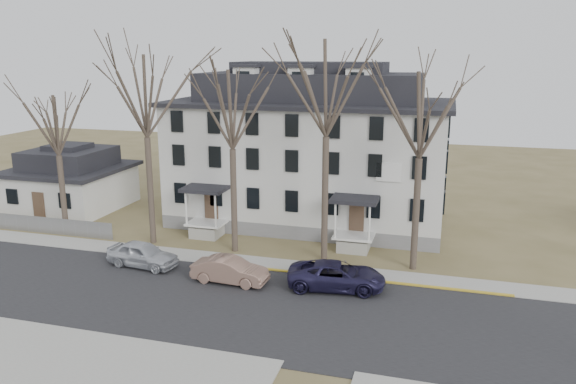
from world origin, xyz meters
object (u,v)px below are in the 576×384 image
(tree_mid_left, at_px, (232,104))
(car_tan, at_px, (230,271))
(tree_mid_right, at_px, (422,109))
(bicycle_left, at_px, (207,228))
(tree_center, at_px, (327,81))
(car_silver, at_px, (143,255))
(car_navy, at_px, (337,276))
(tree_bungalow, at_px, (56,121))
(small_house, at_px, (71,182))
(boarding_house, at_px, (310,152))
(tree_far_left, at_px, (144,90))

(tree_mid_left, distance_m, car_tan, 10.36)
(tree_mid_right, xyz_separation_m, bicycle_left, (-14.73, 2.70, -9.13))
(tree_mid_right, height_order, car_tan, tree_mid_right)
(tree_center, height_order, car_silver, tree_center)
(car_navy, bearing_deg, tree_mid_right, -50.26)
(tree_mid_right, bearing_deg, car_silver, -165.12)
(tree_bungalow, relative_size, bicycle_left, 6.01)
(small_house, xyz_separation_m, tree_mid_left, (17.00, -6.20, 7.35))
(tree_mid_left, xyz_separation_m, tree_center, (6.00, 0.00, 1.48))
(tree_center, bearing_deg, small_house, 164.92)
(boarding_house, bearing_deg, small_house, -174.41)
(tree_mid_right, bearing_deg, tree_bungalow, 180.00)
(boarding_house, xyz_separation_m, tree_mid_right, (8.50, -8.15, 4.22))
(tree_far_left, bearing_deg, bicycle_left, 44.30)
(car_silver, relative_size, car_navy, 0.84)
(tree_mid_left, height_order, car_navy, tree_mid_left)
(boarding_house, distance_m, car_tan, 14.08)
(tree_mid_left, relative_size, tree_center, 0.87)
(tree_center, distance_m, tree_mid_right, 5.70)
(tree_center, distance_m, car_silver, 15.21)
(car_tan, bearing_deg, tree_far_left, 59.13)
(boarding_house, height_order, bicycle_left, boarding_house)
(bicycle_left, bearing_deg, tree_mid_right, -89.08)
(small_house, distance_m, tree_bungalow, 9.43)
(bicycle_left, bearing_deg, boarding_house, -37.50)
(tree_far_left, bearing_deg, car_navy, -17.20)
(boarding_house, relative_size, bicycle_left, 11.59)
(car_tan, distance_m, car_navy, 6.01)
(tree_center, xyz_separation_m, tree_mid_right, (5.50, 0.00, -1.48))
(boarding_house, height_order, tree_mid_left, tree_mid_left)
(tree_far_left, xyz_separation_m, tree_mid_left, (6.00, 0.00, -0.74))
(tree_bungalow, bearing_deg, tree_far_left, 0.00)
(small_house, height_order, car_tan, small_house)
(small_house, bearing_deg, boarding_house, 5.59)
(tree_mid_left, height_order, tree_mid_right, same)
(tree_center, distance_m, car_navy, 11.29)
(tree_far_left, xyz_separation_m, tree_mid_right, (17.50, 0.00, -0.74))
(car_tan, bearing_deg, tree_bungalow, 73.50)
(tree_mid_left, xyz_separation_m, car_navy, (7.63, -4.22, -8.86))
(tree_center, relative_size, tree_mid_right, 1.15)
(tree_mid_right, bearing_deg, tree_far_left, 180.00)
(car_silver, distance_m, bicycle_left, 7.01)
(tree_center, height_order, bicycle_left, tree_center)
(bicycle_left, bearing_deg, car_navy, -111.19)
(tree_mid_left, height_order, car_tan, tree_mid_left)
(tree_far_left, distance_m, tree_center, 12.02)
(tree_mid_right, xyz_separation_m, car_navy, (-3.87, -4.22, -8.86))
(tree_mid_left, xyz_separation_m, tree_bungalow, (-13.00, 0.00, -1.48))
(boarding_house, xyz_separation_m, small_house, (-20.00, -1.96, -3.13))
(tree_mid_left, height_order, bicycle_left, tree_mid_left)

